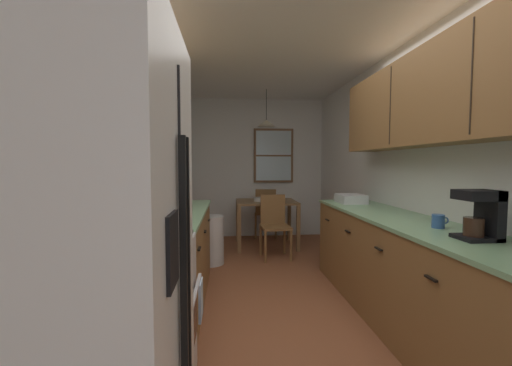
{
  "coord_description": "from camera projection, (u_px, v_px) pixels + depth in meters",
  "views": [
    {
      "loc": [
        -0.46,
        -2.29,
        1.35
      ],
      "look_at": [
        -0.13,
        1.48,
        1.13
      ],
      "focal_mm": 22.24,
      "sensor_mm": 36.0,
      "label": 1
    }
  ],
  "objects": [
    {
      "name": "wall_back",
      "position": [
        253.0,
        168.0,
        5.95
      ],
      "size": [
        4.4,
        0.1,
        2.55
      ],
      "primitive_type": "cube",
      "color": "silver",
      "rests_on": "ground"
    },
    {
      "name": "dining_table",
      "position": [
        266.0,
        208.0,
        5.18
      ],
      "size": [
        0.97,
        0.79,
        0.75
      ],
      "color": "brown",
      "rests_on": "ground"
    },
    {
      "name": "dining_chair_far",
      "position": [
        266.0,
        211.0,
        5.8
      ],
      "size": [
        0.45,
        0.45,
        0.9
      ],
      "color": "brown",
      "rests_on": "ground"
    },
    {
      "name": "dining_chair_near",
      "position": [
        274.0,
        223.0,
        4.6
      ],
      "size": [
        0.43,
        0.43,
        0.9
      ],
      "color": "brown",
      "rests_on": "ground"
    },
    {
      "name": "pendant_light",
      "position": [
        266.0,
        123.0,
        5.1
      ],
      "size": [
        0.28,
        0.28,
        0.59
      ],
      "color": "black"
    },
    {
      "name": "table_serving_bowl",
      "position": [
        260.0,
        199.0,
        5.12
      ],
      "size": [
        0.2,
        0.2,
        0.06
      ],
      "primitive_type": "cylinder",
      "color": "silver",
      "rests_on": "dining_table"
    },
    {
      "name": "microwave_over_range",
      "position": [
        110.0,
        109.0,
        1.74
      ],
      "size": [
        0.39,
        0.59,
        0.32
      ],
      "color": "silver"
    },
    {
      "name": "counter_left",
      "position": [
        173.0,
        258.0,
        3.05
      ],
      "size": [
        0.64,
        1.9,
        0.9
      ],
      "color": "brown",
      "rests_on": "ground"
    },
    {
      "name": "wall_left",
      "position": [
        140.0,
        172.0,
        3.2
      ],
      "size": [
        0.1,
        9.0,
        2.55
      ],
      "primitive_type": "cube",
      "color": "silver",
      "rests_on": "ground"
    },
    {
      "name": "storage_canister",
      "position": [
        158.0,
        213.0,
        2.41
      ],
      "size": [
        0.11,
        0.11,
        0.16
      ],
      "color": "#265999",
      "rests_on": "counter_left"
    },
    {
      "name": "ceiling_slab",
      "position": [
        273.0,
        43.0,
        3.24
      ],
      "size": [
        4.4,
        9.0,
        0.08
      ],
      "primitive_type": "cube",
      "color": "white"
    },
    {
      "name": "dish_rack",
      "position": [
        351.0,
        199.0,
        3.68
      ],
      "size": [
        0.28,
        0.34,
        0.1
      ],
      "primitive_type": "cube",
      "color": "silver",
      "rests_on": "counter_right"
    },
    {
      "name": "upper_cabinets_left",
      "position": [
        154.0,
        106.0,
        2.91
      ],
      "size": [
        0.33,
        1.98,
        0.74
      ],
      "color": "brown"
    },
    {
      "name": "mug_by_coffeemaker",
      "position": [
        438.0,
        221.0,
        2.24
      ],
      "size": [
        0.12,
        0.08,
        0.1
      ],
      "color": "#335999",
      "rests_on": "counter_right"
    },
    {
      "name": "back_window",
      "position": [
        274.0,
        156.0,
        5.9
      ],
      "size": [
        0.74,
        0.05,
        1.0
      ],
      "color": "brown"
    },
    {
      "name": "coffee_maker",
      "position": [
        482.0,
        214.0,
        1.89
      ],
      "size": [
        0.22,
        0.18,
        0.3
      ],
      "color": "black",
      "rests_on": "counter_right"
    },
    {
      "name": "ground_plane",
      "position": [
        272.0,
        290.0,
        3.39
      ],
      "size": [
        12.0,
        12.0,
        0.0
      ],
      "primitive_type": "plane",
      "color": "brown"
    },
    {
      "name": "wall_right",
      "position": [
        396.0,
        171.0,
        3.43
      ],
      "size": [
        0.1,
        9.0,
        2.55
      ],
      "primitive_type": "cube",
      "color": "silver",
      "rests_on": "ground"
    },
    {
      "name": "counter_right",
      "position": [
        416.0,
        279.0,
        2.48
      ],
      "size": [
        0.64,
        3.19,
        0.9
      ],
      "color": "brown",
      "rests_on": "ground"
    },
    {
      "name": "upper_cabinets_right",
      "position": [
        444.0,
        94.0,
        2.36
      ],
      "size": [
        0.33,
        2.87,
        0.74
      ],
      "color": "brown"
    },
    {
      "name": "refrigerator",
      "position": [
        82.0,
        291.0,
        1.09
      ],
      "size": [
        0.7,
        0.79,
        1.83
      ],
      "color": "white",
      "rests_on": "ground"
    },
    {
      "name": "dish_towel",
      "position": [
        201.0,
        300.0,
        1.99
      ],
      "size": [
        0.02,
        0.16,
        0.24
      ],
      "primitive_type": "cube",
      "color": "silver"
    },
    {
      "name": "stove_range",
      "position": [
        136.0,
        318.0,
        1.82
      ],
      "size": [
        0.66,
        0.59,
        1.1
      ],
      "color": "silver",
      "rests_on": "ground"
    },
    {
      "name": "trash_bin",
      "position": [
        211.0,
        240.0,
        4.28
      ],
      "size": [
        0.35,
        0.35,
        0.65
      ],
      "primitive_type": "cylinder",
      "color": "silver",
      "rests_on": "ground"
    }
  ]
}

